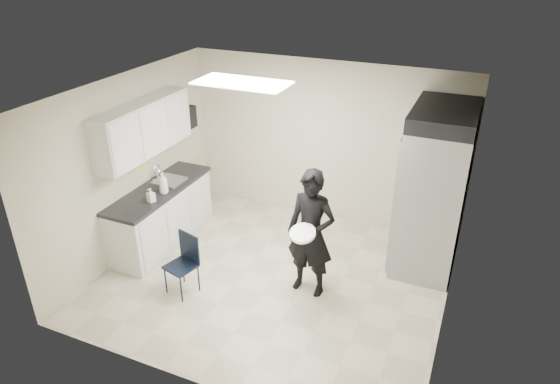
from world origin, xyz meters
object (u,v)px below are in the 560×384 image
at_px(lower_counter, 162,216).
at_px(man_tuxedo, 311,234).
at_px(commercial_fridge, 433,196).
at_px(folding_chair, 181,266).

distance_m(lower_counter, man_tuxedo, 2.53).
xyz_separation_m(commercial_fridge, folding_chair, (-2.81, -2.03, -0.65)).
bearing_deg(folding_chair, lower_counter, 150.57).
relative_size(lower_counter, folding_chair, 2.38).
height_order(commercial_fridge, folding_chair, commercial_fridge).
relative_size(lower_counter, man_tuxedo, 1.10).
height_order(commercial_fridge, man_tuxedo, commercial_fridge).
bearing_deg(man_tuxedo, folding_chair, -150.76).
xyz_separation_m(lower_counter, man_tuxedo, (2.48, -0.24, 0.43)).
distance_m(commercial_fridge, folding_chair, 3.53).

